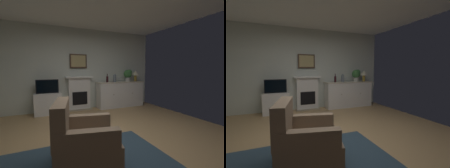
# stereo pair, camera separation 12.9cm
# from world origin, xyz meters

# --- Properties ---
(ground_plane) EXTENTS (5.36, 5.57, 0.10)m
(ground_plane) POSITION_xyz_m (0.00, 0.00, -0.05)
(ground_plane) COLOR tan
(ground_plane) RESTS_ON ground
(wall_rear) EXTENTS (5.36, 0.06, 2.66)m
(wall_rear) POSITION_xyz_m (0.00, 2.75, 1.33)
(wall_rear) COLOR silver
(wall_rear) RESTS_ON ground_plane
(area_rug) EXTENTS (2.43, 1.43, 0.02)m
(area_rug) POSITION_xyz_m (-0.67, -0.42, 0.01)
(area_rug) COLOR #2D4251
(area_rug) RESTS_ON ground_plane
(fireplace_unit) EXTENTS (0.87, 0.30, 1.10)m
(fireplace_unit) POSITION_xyz_m (-0.02, 2.62, 0.55)
(fireplace_unit) COLOR white
(fireplace_unit) RESTS_ON ground_plane
(framed_picture) EXTENTS (0.55, 0.04, 0.45)m
(framed_picture) POSITION_xyz_m (-0.02, 2.67, 1.60)
(framed_picture) COLOR #473323
(sideboard_cabinet) EXTENTS (1.69, 0.49, 0.89)m
(sideboard_cabinet) POSITION_xyz_m (1.41, 2.45, 0.45)
(sideboard_cabinet) COLOR white
(sideboard_cabinet) RESTS_ON ground_plane
(table_lamp) EXTENTS (0.26, 0.26, 0.40)m
(table_lamp) POSITION_xyz_m (2.04, 2.45, 1.17)
(table_lamp) COLOR #B79338
(table_lamp) RESTS_ON sideboard_cabinet
(wine_bottle) EXTENTS (0.08, 0.08, 0.29)m
(wine_bottle) POSITION_xyz_m (0.91, 2.46, 1.00)
(wine_bottle) COLOR #331419
(wine_bottle) RESTS_ON sideboard_cabinet
(wine_glass_left) EXTENTS (0.07, 0.07, 0.16)m
(wine_glass_left) POSITION_xyz_m (1.33, 2.44, 1.01)
(wine_glass_left) COLOR silver
(wine_glass_left) RESTS_ON sideboard_cabinet
(wine_glass_center) EXTENTS (0.07, 0.07, 0.16)m
(wine_glass_center) POSITION_xyz_m (1.44, 2.48, 1.01)
(wine_glass_center) COLOR silver
(wine_glass_center) RESTS_ON sideboard_cabinet
(vase_decorative) EXTENTS (0.11, 0.11, 0.28)m
(vase_decorative) POSITION_xyz_m (1.16, 2.40, 1.03)
(vase_decorative) COLOR slate
(vase_decorative) RESTS_ON sideboard_cabinet
(tv_cabinet) EXTENTS (0.75, 0.42, 0.63)m
(tv_cabinet) POSITION_xyz_m (-0.99, 2.46, 0.32)
(tv_cabinet) COLOR white
(tv_cabinet) RESTS_ON ground_plane
(tv_set) EXTENTS (0.62, 0.07, 0.40)m
(tv_set) POSITION_xyz_m (-0.99, 2.44, 0.83)
(tv_set) COLOR black
(tv_set) RESTS_ON tv_cabinet
(potted_plant_small) EXTENTS (0.30, 0.30, 0.43)m
(potted_plant_small) POSITION_xyz_m (1.75, 2.49, 1.15)
(potted_plant_small) COLOR beige
(potted_plant_small) RESTS_ON sideboard_cabinet
(armchair) EXTENTS (0.96, 0.92, 0.92)m
(armchair) POSITION_xyz_m (-0.71, -0.51, 0.38)
(armchair) COLOR #8C7259
(armchair) RESTS_ON ground_plane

